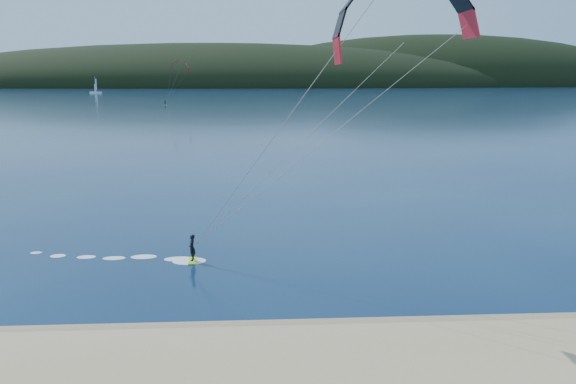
{
  "coord_description": "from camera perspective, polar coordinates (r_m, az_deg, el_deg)",
  "views": [
    {
      "loc": [
        2.48,
        -17.12,
        10.59
      ],
      "look_at": [
        4.01,
        10.0,
        5.0
      ],
      "focal_mm": 34.5,
      "sensor_mm": 36.0,
      "label": 1
    }
  ],
  "objects": [
    {
      "name": "kitesurfer_near",
      "position": [
        26.03,
        9.95,
        13.53
      ],
      "size": [
        24.47,
        9.29,
        16.18
      ],
      "color": "#B4E21A",
      "rests_on": "ground"
    },
    {
      "name": "sailboat",
      "position": [
        431.32,
        -19.2,
        9.7
      ],
      "size": [
        8.54,
        5.46,
        12.08
      ],
      "color": "white",
      "rests_on": "ground"
    },
    {
      "name": "kitesurfer_far",
      "position": [
        225.55,
        -11.11,
        12.18
      ],
      "size": [
        11.57,
        8.15,
        16.73
      ],
      "color": "#B4E21A",
      "rests_on": "ground"
    },
    {
      "name": "wet_sand",
      "position": [
        24.18,
        -9.08,
        -14.37
      ],
      "size": [
        220.0,
        2.5,
        0.1
      ],
      "color": "#8C7951",
      "rests_on": "ground"
    },
    {
      "name": "headland",
      "position": [
        762.48,
        -3.43,
        10.8
      ],
      "size": [
        1200.0,
        310.0,
        140.0
      ],
      "color": "black",
      "rests_on": "ground"
    }
  ]
}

